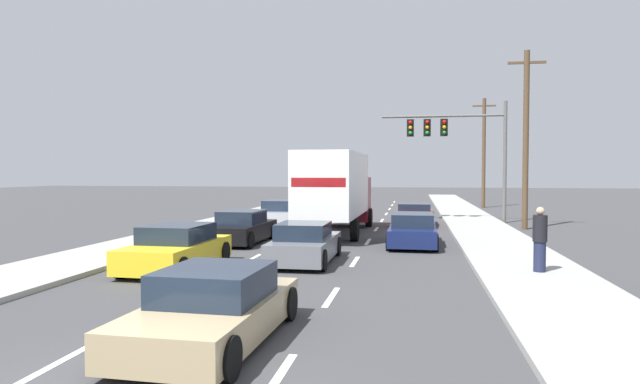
% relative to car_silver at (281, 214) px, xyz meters
% --- Properties ---
extents(ground_plane, '(140.00, 140.00, 0.00)m').
position_rel_car_silver_xyz_m(ground_plane, '(3.41, 3.32, -0.63)').
color(ground_plane, '#3D3D3F').
extents(sidewalk_right, '(3.08, 80.00, 0.14)m').
position_rel_car_silver_xyz_m(sidewalk_right, '(10.20, -1.68, -0.56)').
color(sidewalk_right, '#9E9E99').
rests_on(sidewalk_right, ground_plane).
extents(sidewalk_left, '(3.08, 80.00, 0.14)m').
position_rel_car_silver_xyz_m(sidewalk_left, '(-3.38, -1.68, -0.56)').
color(sidewalk_left, '#9E9E99').
rests_on(sidewalk_left, ground_plane).
extents(lane_markings, '(3.54, 52.00, 0.01)m').
position_rel_car_silver_xyz_m(lane_markings, '(3.41, -1.00, -0.62)').
color(lane_markings, silver).
rests_on(lane_markings, ground_plane).
extents(car_silver, '(1.95, 4.17, 1.36)m').
position_rel_car_silver_xyz_m(car_silver, '(0.00, 0.00, 0.00)').
color(car_silver, '#B7BABF').
rests_on(car_silver, ground_plane).
extents(car_black, '(1.92, 4.17, 1.31)m').
position_rel_car_silver_xyz_m(car_black, '(0.15, -7.20, -0.03)').
color(car_black, black).
rests_on(car_black, ground_plane).
extents(car_yellow, '(2.04, 4.22, 1.31)m').
position_rel_car_silver_xyz_m(car_yellow, '(0.10, -13.27, -0.02)').
color(car_yellow, yellow).
rests_on(car_yellow, ground_plane).
extents(box_truck, '(2.65, 9.30, 3.70)m').
position_rel_car_silver_xyz_m(box_truck, '(3.47, -3.53, 1.50)').
color(box_truck, white).
rests_on(box_truck, ground_plane).
extents(car_gray, '(1.83, 4.12, 1.27)m').
position_rel_car_silver_xyz_m(car_gray, '(3.57, -11.43, -0.05)').
color(car_gray, slate).
rests_on(car_gray, ground_plane).
extents(car_tan, '(2.08, 4.34, 1.26)m').
position_rel_car_silver_xyz_m(car_tan, '(3.66, -19.61, -0.06)').
color(car_tan, tan).
rests_on(car_tan, ground_plane).
extents(car_red, '(2.09, 4.08, 1.19)m').
position_rel_car_silver_xyz_m(car_red, '(7.01, 1.23, -0.08)').
color(car_red, red).
rests_on(car_red, ground_plane).
extents(car_navy, '(1.92, 4.61, 1.26)m').
position_rel_car_silver_xyz_m(car_navy, '(6.93, -6.73, -0.05)').
color(car_navy, '#141E4C').
rests_on(car_navy, ground_plane).
extents(traffic_signal_mast, '(6.94, 0.69, 6.80)m').
position_rel_car_silver_xyz_m(traffic_signal_mast, '(8.82, 3.55, 4.34)').
color(traffic_signal_mast, '#595B56').
rests_on(traffic_signal_mast, ground_plane).
extents(utility_pole_mid, '(1.80, 0.28, 8.83)m').
position_rel_car_silver_xyz_m(utility_pole_mid, '(12.39, 0.14, 3.93)').
color(utility_pole_mid, brown).
rests_on(utility_pole_mid, ground_plane).
extents(utility_pole_far, '(1.80, 0.28, 8.69)m').
position_rel_car_silver_xyz_m(utility_pole_far, '(12.40, 16.81, 3.85)').
color(utility_pole_far, brown).
rests_on(utility_pole_far, ground_plane).
extents(pedestrian_near_corner, '(0.38, 0.38, 1.77)m').
position_rel_car_silver_xyz_m(pedestrian_near_corner, '(10.35, -12.65, 0.40)').
color(pedestrian_near_corner, '#1E233F').
rests_on(pedestrian_near_corner, sidewalk_right).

